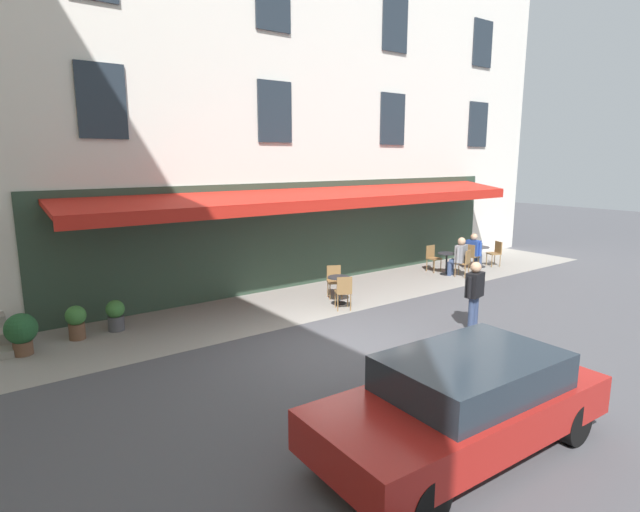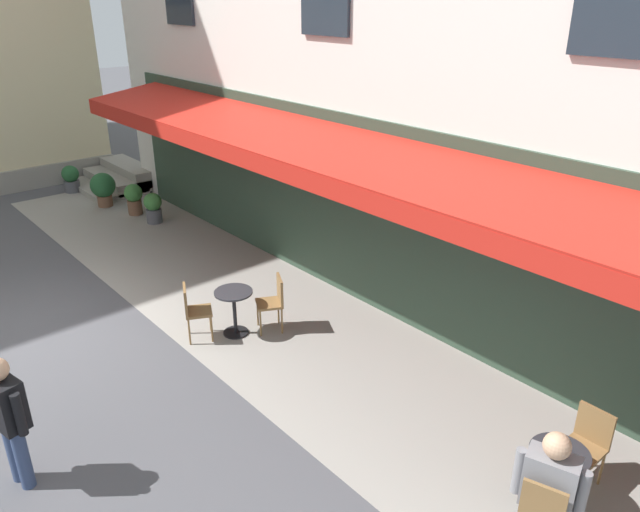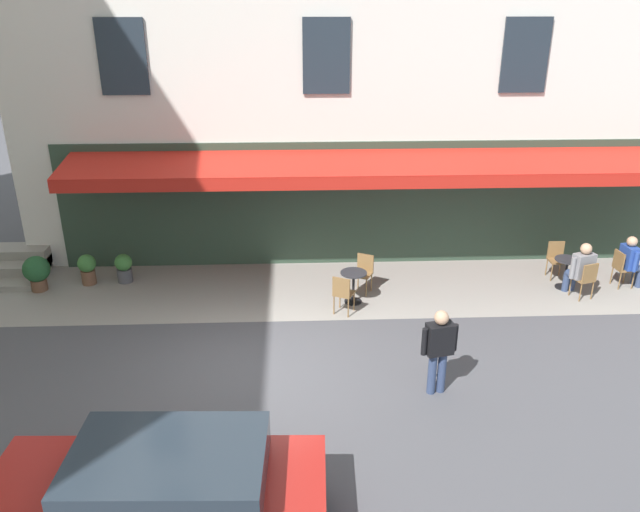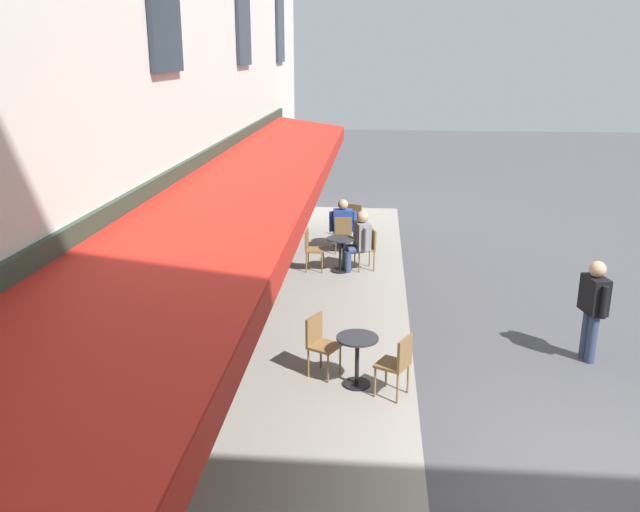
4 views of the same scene
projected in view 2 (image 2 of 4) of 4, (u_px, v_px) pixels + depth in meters
The scene contains 15 objects.
ground_plane at pixel (19, 336), 9.48m from camera, with size 70.00×70.00×0.00m, color #4C4C51.
sidewalk_cafe_terrace at pixel (315, 344), 9.26m from camera, with size 20.50×3.20×0.01m, color gray.
back_alley_steps at pixel (120, 178), 16.71m from camera, with size 2.40×1.75×0.60m.
cafe_table_mid_terrace at pixel (234, 306), 9.36m from camera, with size 0.60×0.60×0.75m.
cafe_chair_wicker_kerbside at pixel (193, 308), 9.20m from camera, with size 0.54×0.54×0.91m.
cafe_chair_wicker_by_window at pixel (274, 299), 9.46m from camera, with size 0.54×0.54×0.91m.
cafe_table_streetside at pixel (556, 472), 6.12m from camera, with size 0.60×0.60×0.75m.
cafe_chair_wicker_near_door at pixel (543, 510), 5.60m from camera, with size 0.50×0.50×0.91m.
cafe_chair_wicker_under_awning at pixel (588, 440), 6.47m from camera, with size 0.40×0.40×0.91m.
seated_patron_in_grey at pixel (550, 482), 5.71m from camera, with size 0.66×0.64×1.33m.
walking_pedestrian_in_black at pixel (7, 413), 6.28m from camera, with size 0.65×0.36×1.61m.
potted_plant_entrance_left at pixel (103, 187), 15.06m from camera, with size 0.62×0.62×0.86m.
potted_plant_under_sign at pixel (153, 207), 14.01m from camera, with size 0.42×0.42×0.72m.
potted_plant_by_steps at pixel (71, 178), 16.20m from camera, with size 0.45×0.45×0.73m.
potted_plant_mid_terrace at pixel (134, 198), 14.53m from camera, with size 0.43×0.43×0.76m.
Camera 2 is at (-9.31, 1.71, 4.98)m, focal length 33.64 mm.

